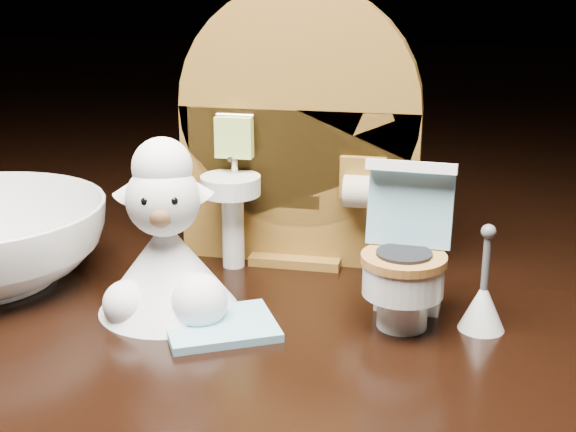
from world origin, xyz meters
name	(u,v)px	position (x,y,z in m)	size (l,w,h in m)	color
backdrop_panel	(297,144)	(0.00, 0.06, 0.07)	(0.13, 0.05, 0.15)	brown
toy_toilet	(406,264)	(0.06, 0.00, 0.03)	(0.04, 0.05, 0.08)	white
bath_mat	(221,326)	(-0.02, -0.03, 0.00)	(0.05, 0.04, 0.00)	#7EB5CC
toilet_brush	(483,302)	(0.10, -0.01, 0.01)	(0.02, 0.02, 0.05)	white
plush_lamb	(167,252)	(-0.05, -0.02, 0.03)	(0.07, 0.07, 0.09)	white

